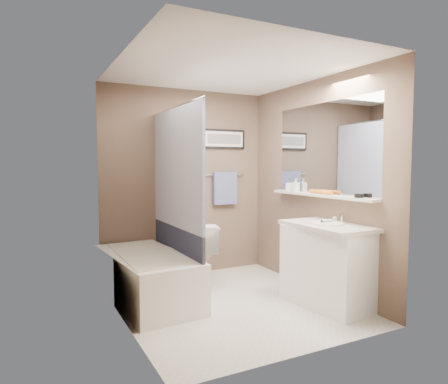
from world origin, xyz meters
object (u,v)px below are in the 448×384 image
bathtub (147,277)px  vanity (328,267)px  hair_brush_back (316,192)px  glass_jar (289,187)px  soap_bottle (296,185)px  hair_brush_front (325,192)px  candle_bowl_near (359,196)px  toilet (199,252)px

bathtub → vanity: vanity is taller
hair_brush_back → bathtub: bearing=162.6°
bathtub → glass_jar: glass_jar is taller
glass_jar → soap_bottle: bearing=-90.0°
hair_brush_front → hair_brush_back: size_ratio=1.00×
candle_bowl_near → hair_brush_back: (0.00, 0.64, 0.00)m
bathtub → vanity: 1.88m
toilet → hair_brush_back: hair_brush_back is taller
hair_brush_back → soap_bottle: soap_bottle is taller
vanity → hair_brush_back: hair_brush_back is taller
bathtub → hair_brush_back: hair_brush_back is taller
hair_brush_front → vanity: bearing=-125.0°
vanity → candle_bowl_near: candle_bowl_near is taller
candle_bowl_near → hair_brush_back: bearing=90.0°
vanity → hair_brush_front: size_ratio=4.09×
toilet → hair_brush_back: bearing=154.6°
glass_jar → soap_bottle: size_ratio=0.64×
vanity → hair_brush_back: 0.87m
bathtub → hair_brush_front: 2.12m
glass_jar → soap_bottle: (0.00, -0.14, 0.03)m
toilet → hair_brush_front: bearing=150.4°
candle_bowl_near → toilet: bearing=123.3°
bathtub → candle_bowl_near: size_ratio=16.67×
bathtub → soap_bottle: 2.03m
soap_bottle → vanity: bearing=-103.2°
toilet → vanity: 1.59m
toilet → hair_brush_back: size_ratio=3.39×
hair_brush_back → glass_jar: 0.51m
candle_bowl_near → hair_brush_front: 0.49m
candle_bowl_near → glass_jar: bearing=90.0°
hair_brush_front → hair_brush_back: (0.00, 0.15, 0.00)m
vanity → glass_jar: size_ratio=9.00×
candle_bowl_near → soap_bottle: (0.00, 1.01, 0.06)m
toilet → soap_bottle: 1.43m
soap_bottle → bathtub: bearing=174.1°
toilet → candle_bowl_near: size_ratio=8.29×
toilet → glass_jar: (1.03, -0.43, 0.79)m
vanity → soap_bottle: bearing=70.8°
hair_brush_front → glass_jar: bearing=90.0°
bathtub → candle_bowl_near: 2.32m
toilet → soap_bottle: soap_bottle is taller
vanity → candle_bowl_near: (0.19, -0.22, 0.73)m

